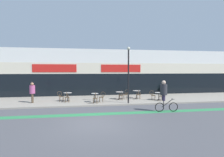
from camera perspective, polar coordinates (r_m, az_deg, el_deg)
ground_plane at (r=9.78m, az=-5.61°, el=-14.48°), size 120.00×120.00×0.00m
sidewalk_slab at (r=16.83m, az=-7.20°, el=-7.03°), size 40.00×5.50×0.12m
storefront_facade at (r=21.31m, az=-7.70°, el=1.89°), size 40.00×4.06×5.25m
bike_lane_stripe at (r=11.73m, az=-6.26°, el=-11.55°), size 36.00×0.70×0.01m
bistro_table_0 at (r=16.29m, az=-14.27°, el=-5.25°), size 0.73×0.73×0.77m
bistro_table_1 at (r=15.25m, az=-5.64°, el=-5.72°), size 0.62×0.62×0.78m
bistro_table_2 at (r=16.89m, az=2.48°, el=-5.03°), size 0.75×0.75×0.70m
bistro_table_3 at (r=17.54m, az=8.05°, el=-4.63°), size 0.74×0.74×0.77m
bistro_table_4 at (r=16.99m, az=15.05°, el=-5.07°), size 0.75×0.75×0.70m
cafe_chair_0_near at (r=15.68m, az=-14.48°, el=-5.67°), size 0.42×0.59×0.90m
cafe_chair_0_side at (r=16.36m, az=-16.46°, el=-5.35°), size 0.59×0.42×0.90m
cafe_chair_1_near at (r=14.64m, az=-5.47°, el=-6.18°), size 0.42×0.59×0.90m
cafe_chair_1_side at (r=15.32m, az=-3.30°, el=-5.79°), size 0.59×0.43×0.90m
cafe_chair_2_near at (r=16.28m, az=2.96°, el=-5.28°), size 0.45×0.60×0.90m
cafe_chair_2_side at (r=17.03m, az=4.54°, el=-4.94°), size 0.59×0.44×0.90m
cafe_chair_3_near at (r=16.95m, az=8.65°, el=-5.00°), size 0.45×0.60×0.90m
cafe_chair_4_near at (r=16.44m, az=15.99°, el=-5.31°), size 0.45×0.60×0.90m
cafe_chair_4_side at (r=16.75m, az=13.08°, el=-5.12°), size 0.59×0.43×0.90m
planter_pot at (r=21.12m, az=16.41°, el=-3.33°), size 0.74×0.74×1.11m
lamp_post at (r=14.71m, az=5.40°, el=2.62°), size 0.26×0.26×4.73m
cyclist_0 at (r=12.69m, az=16.67°, el=-4.54°), size 1.65×0.55×2.18m
pedestrian_near_end at (r=16.38m, az=-24.58°, el=-3.65°), size 0.50×0.50×1.74m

